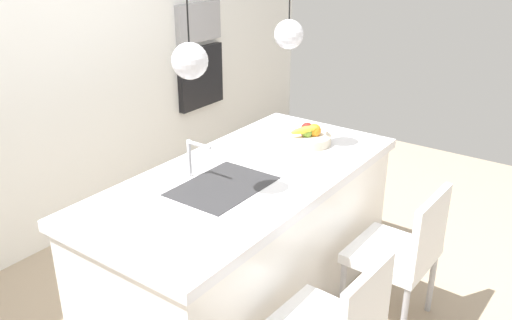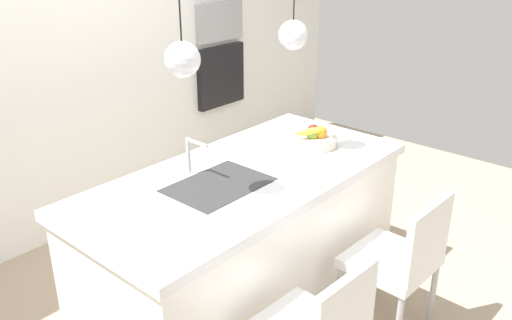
# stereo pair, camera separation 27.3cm
# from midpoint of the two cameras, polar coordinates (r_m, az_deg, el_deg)

# --- Properties ---
(floor) EXTENTS (6.60, 6.60, 0.00)m
(floor) POSITION_cam_midpoint_polar(r_m,az_deg,el_deg) (3.61, -3.20, -14.61)
(floor) COLOR tan
(floor) RESTS_ON ground
(back_wall) EXTENTS (6.00, 0.10, 2.60)m
(back_wall) POSITION_cam_midpoint_polar(r_m,az_deg,el_deg) (4.21, -21.64, 9.10)
(back_wall) COLOR white
(back_wall) RESTS_ON ground
(kitchen_island) EXTENTS (2.08, 0.98, 0.90)m
(kitchen_island) POSITION_cam_midpoint_polar(r_m,az_deg,el_deg) (3.35, -3.38, -8.46)
(kitchen_island) COLOR white
(kitchen_island) RESTS_ON ground
(sink_basin) EXTENTS (0.56, 0.40, 0.02)m
(sink_basin) POSITION_cam_midpoint_polar(r_m,az_deg,el_deg) (2.99, -6.16, -2.92)
(sink_basin) COLOR #2D2D30
(sink_basin) RESTS_ON kitchen_island
(faucet) EXTENTS (0.02, 0.17, 0.22)m
(faucet) POSITION_cam_midpoint_polar(r_m,az_deg,el_deg) (3.07, -9.25, 0.61)
(faucet) COLOR silver
(faucet) RESTS_ON kitchen_island
(fruit_bowl) EXTENTS (0.30, 0.30, 0.14)m
(fruit_bowl) POSITION_cam_midpoint_polar(r_m,az_deg,el_deg) (3.56, 3.38, 2.45)
(fruit_bowl) COLOR beige
(fruit_bowl) RESTS_ON kitchen_island
(microwave) EXTENTS (0.54, 0.08, 0.34)m
(microwave) POSITION_cam_midpoint_polar(r_m,az_deg,el_deg) (5.01, -7.78, 14.23)
(microwave) COLOR #9E9EA3
(microwave) RESTS_ON back_wall
(oven) EXTENTS (0.56, 0.08, 0.56)m
(oven) POSITION_cam_midpoint_polar(r_m,az_deg,el_deg) (5.11, -7.48, 8.68)
(oven) COLOR black
(oven) RESTS_ON back_wall
(chair_middle) EXTENTS (0.49, 0.47, 0.88)m
(chair_middle) POSITION_cam_midpoint_polar(r_m,az_deg,el_deg) (3.24, 12.94, -9.26)
(chair_middle) COLOR white
(chair_middle) RESTS_ON ground
(pendant_light_left) EXTENTS (0.17, 0.17, 0.77)m
(pendant_light_left) POSITION_cam_midpoint_polar(r_m,az_deg,el_deg) (2.60, -10.05, 10.29)
(pendant_light_left) COLOR silver
(pendant_light_right) EXTENTS (0.17, 0.17, 0.77)m
(pendant_light_right) POSITION_cam_midpoint_polar(r_m,az_deg,el_deg) (3.24, 1.03, 13.14)
(pendant_light_right) COLOR silver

